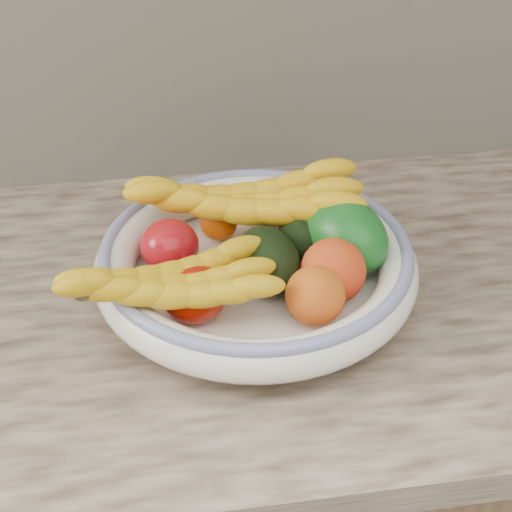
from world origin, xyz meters
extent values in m
cube|color=#C3AA8B|center=(0.00, 1.68, 0.88)|extent=(2.44, 0.66, 0.04)
cube|color=beige|center=(0.00, 1.99, 1.15)|extent=(2.40, 0.02, 0.50)
cylinder|color=white|center=(0.00, 1.66, 0.91)|extent=(0.13, 0.13, 0.02)
cylinder|color=white|center=(0.00, 1.66, 0.92)|extent=(0.32, 0.32, 0.01)
torus|color=white|center=(0.00, 1.66, 0.95)|extent=(0.39, 0.39, 0.05)
torus|color=#32418F|center=(0.00, 1.66, 0.97)|extent=(0.37, 0.37, 0.02)
ellipsoid|color=#FF6005|center=(-0.03, 1.75, 0.95)|extent=(0.06, 0.06, 0.04)
ellipsoid|color=orange|center=(0.03, 1.78, 0.95)|extent=(0.07, 0.07, 0.05)
ellipsoid|color=#AE1018|center=(-0.10, 1.69, 0.96)|extent=(0.09, 0.09, 0.07)
ellipsoid|color=#AA1103|center=(-0.08, 1.60, 0.96)|extent=(0.10, 0.10, 0.07)
ellipsoid|color=black|center=(0.01, 1.64, 0.96)|extent=(0.09, 0.12, 0.07)
ellipsoid|color=black|center=(0.07, 1.69, 0.96)|extent=(0.09, 0.11, 0.07)
ellipsoid|color=#0F5317|center=(0.11, 1.67, 0.98)|extent=(0.16, 0.17, 0.12)
ellipsoid|color=orange|center=(0.05, 1.57, 0.97)|extent=(0.09, 0.09, 0.07)
ellipsoid|color=orange|center=(0.08, 1.61, 0.97)|extent=(0.09, 0.09, 0.08)
camera|label=1|loc=(-0.12, 0.90, 1.50)|focal=55.00mm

